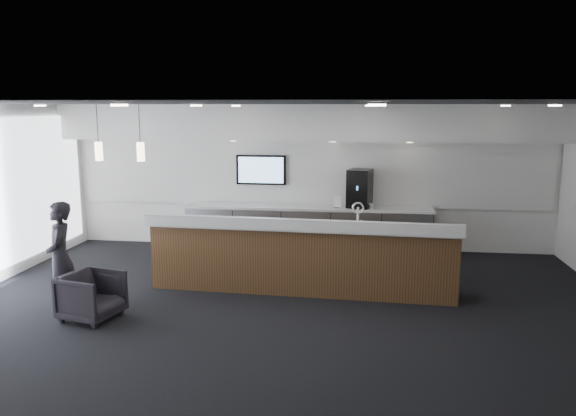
# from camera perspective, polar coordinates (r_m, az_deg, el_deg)

# --- Properties ---
(ground) EXTENTS (10.00, 10.00, 0.00)m
(ground) POSITION_cam_1_polar(r_m,az_deg,el_deg) (8.24, -0.54, -10.76)
(ground) COLOR black
(ground) RESTS_ON ground
(ceiling) EXTENTS (10.00, 8.00, 0.02)m
(ceiling) POSITION_cam_1_polar(r_m,az_deg,el_deg) (7.69, -0.58, 10.59)
(ceiling) COLOR black
(ceiling) RESTS_ON back_wall
(back_wall) EXTENTS (10.00, 0.02, 3.00)m
(back_wall) POSITION_cam_1_polar(r_m,az_deg,el_deg) (11.76, 2.15, 3.15)
(back_wall) COLOR white
(back_wall) RESTS_ON ground
(soffit_bulkhead) EXTENTS (10.00, 0.90, 0.70)m
(soffit_bulkhead) POSITION_cam_1_polar(r_m,az_deg,el_deg) (11.22, 1.97, 8.70)
(soffit_bulkhead) COLOR silver
(soffit_bulkhead) RESTS_ON back_wall
(alcove_panel) EXTENTS (9.80, 0.06, 1.40)m
(alcove_panel) POSITION_cam_1_polar(r_m,az_deg,el_deg) (11.72, 2.14, 3.61)
(alcove_panel) COLOR silver
(alcove_panel) RESTS_ON back_wall
(back_credenza) EXTENTS (5.06, 0.66, 0.95)m
(back_credenza) POSITION_cam_1_polar(r_m,az_deg,el_deg) (11.58, 1.95, -2.10)
(back_credenza) COLOR #999DA2
(back_credenza) RESTS_ON ground
(wall_tv) EXTENTS (1.05, 0.08, 0.62)m
(wall_tv) POSITION_cam_1_polar(r_m,az_deg,el_deg) (11.78, -2.75, 3.89)
(wall_tv) COLOR black
(wall_tv) RESTS_ON back_wall
(pendant_left) EXTENTS (0.12, 0.12, 0.30)m
(pendant_left) POSITION_cam_1_polar(r_m,az_deg,el_deg) (9.13, -15.00, 5.48)
(pendant_left) COLOR #FFF1C6
(pendant_left) RESTS_ON ceiling
(pendant_right) EXTENTS (0.12, 0.12, 0.30)m
(pendant_right) POSITION_cam_1_polar(r_m,az_deg,el_deg) (9.42, -18.96, 5.41)
(pendant_right) COLOR #FFF1C6
(pendant_right) RESTS_ON ceiling
(ceiling_can_lights) EXTENTS (7.00, 5.00, 0.02)m
(ceiling_can_lights) POSITION_cam_1_polar(r_m,az_deg,el_deg) (7.69, -0.58, 10.37)
(ceiling_can_lights) COLOR white
(ceiling_can_lights) RESTS_ON ceiling
(service_counter) EXTENTS (4.99, 1.07, 1.49)m
(service_counter) POSITION_cam_1_polar(r_m,az_deg,el_deg) (9.09, 1.37, -4.92)
(service_counter) COLOR #482A18
(service_counter) RESTS_ON ground
(coffee_machine) EXTENTS (0.55, 0.62, 0.77)m
(coffee_machine) POSITION_cam_1_polar(r_m,az_deg,el_deg) (11.38, 7.30, 1.98)
(coffee_machine) COLOR black
(coffee_machine) RESTS_ON back_credenza
(info_sign_left) EXTENTS (0.16, 0.06, 0.22)m
(info_sign_left) POSITION_cam_1_polar(r_m,az_deg,el_deg) (11.31, 5.07, 0.59)
(info_sign_left) COLOR white
(info_sign_left) RESTS_ON back_credenza
(info_sign_right) EXTENTS (0.18, 0.04, 0.24)m
(info_sign_right) POSITION_cam_1_polar(r_m,az_deg,el_deg) (11.34, 7.55, 0.60)
(info_sign_right) COLOR white
(info_sign_right) RESTS_ON back_credenza
(armchair) EXTENTS (0.89, 0.88, 0.67)m
(armchair) POSITION_cam_1_polar(r_m,az_deg,el_deg) (8.43, -19.33, -8.44)
(armchair) COLOR black
(armchair) RESTS_ON ground
(lounge_guest) EXTENTS (0.59, 0.69, 1.61)m
(lounge_guest) POSITION_cam_1_polar(r_m,az_deg,el_deg) (8.85, -22.13, -4.58)
(lounge_guest) COLOR black
(lounge_guest) RESTS_ON ground
(cup_0) EXTENTS (0.11, 0.11, 0.10)m
(cup_0) POSITION_cam_1_polar(r_m,az_deg,el_deg) (11.30, 8.47, 0.18)
(cup_0) COLOR white
(cup_0) RESTS_ON back_credenza
(cup_1) EXTENTS (0.15, 0.15, 0.10)m
(cup_1) POSITION_cam_1_polar(r_m,az_deg,el_deg) (11.29, 7.76, 0.20)
(cup_1) COLOR white
(cup_1) RESTS_ON back_credenza
(cup_2) EXTENTS (0.13, 0.13, 0.10)m
(cup_2) POSITION_cam_1_polar(r_m,az_deg,el_deg) (11.29, 7.05, 0.21)
(cup_2) COLOR white
(cup_2) RESTS_ON back_credenza
(cup_3) EXTENTS (0.14, 0.14, 0.10)m
(cup_3) POSITION_cam_1_polar(r_m,az_deg,el_deg) (11.29, 6.34, 0.23)
(cup_3) COLOR white
(cup_3) RESTS_ON back_credenza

